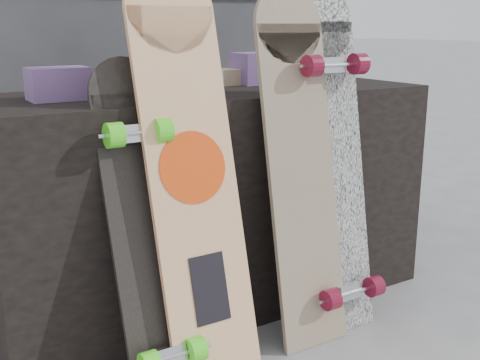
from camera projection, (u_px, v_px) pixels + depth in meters
ground at (287, 354)px, 1.93m from camera, size 60.00×60.00×0.00m
vendor_table at (209, 198)px, 2.24m from camera, size 1.60×0.60×0.80m
booth at (118, 7)px, 2.76m from camera, size 2.40×0.22×2.20m
merch_box_purple at (58, 84)px, 1.85m from camera, size 0.18×0.12×0.10m
merch_box_small at (253, 68)px, 2.33m from camera, size 0.14×0.14×0.12m
merch_box_flat at (225, 77)px, 2.31m from camera, size 0.22×0.10×0.06m
longboard_geisha at (191, 161)px, 1.74m from camera, size 0.28×0.34×1.22m
longboard_celtic at (300, 157)px, 1.93m from camera, size 0.25×0.24×1.15m
longboard_cascadia at (332, 154)px, 2.01m from camera, size 0.26×0.29×1.17m
skateboard_dark at (146, 222)px, 1.71m from camera, size 0.21×0.35×0.94m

